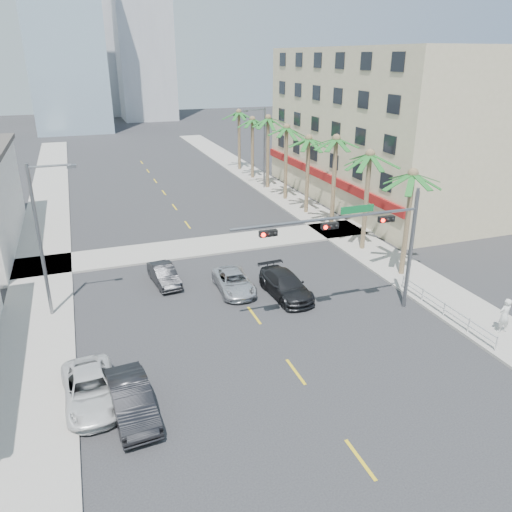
# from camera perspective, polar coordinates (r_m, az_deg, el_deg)

# --- Properties ---
(ground) EXTENTS (260.00, 260.00, 0.00)m
(ground) POSITION_cam_1_polar(r_m,az_deg,el_deg) (22.08, 9.02, -18.57)
(ground) COLOR #262628
(ground) RESTS_ON ground
(sidewalk_right) EXTENTS (4.00, 120.00, 0.15)m
(sidewalk_right) POSITION_cam_1_polar(r_m,az_deg,el_deg) (42.61, 10.55, 2.16)
(sidewalk_right) COLOR gray
(sidewalk_right) RESTS_ON ground
(sidewalk_left) EXTENTS (4.00, 120.00, 0.15)m
(sidewalk_left) POSITION_cam_1_polar(r_m,az_deg,el_deg) (37.40, -23.31, -2.21)
(sidewalk_left) COLOR gray
(sidewalk_left) RESTS_ON ground
(sidewalk_cross) EXTENTS (80.00, 4.00, 0.15)m
(sidewalk_cross) POSITION_cam_1_polar(r_m,az_deg,el_deg) (40.06, -5.98, 1.12)
(sidewalk_cross) COLOR gray
(sidewalk_cross) RESTS_ON ground
(building_right) EXTENTS (15.25, 28.00, 15.00)m
(building_right) POSITION_cam_1_polar(r_m,az_deg,el_deg) (54.43, 15.16, 14.12)
(building_right) COLOR #C1B188
(building_right) RESTS_ON ground
(tower_far_center) EXTENTS (16.00, 16.00, 42.00)m
(tower_far_center) POSITION_cam_1_polar(r_m,az_deg,el_deg) (139.72, -19.11, 23.67)
(tower_far_center) COLOR #ADADB2
(tower_far_center) RESTS_ON ground
(traffic_signal_mast) EXTENTS (11.12, 0.54, 7.20)m
(traffic_signal_mast) POSITION_cam_1_polar(r_m,az_deg,el_deg) (28.21, 12.35, 2.43)
(traffic_signal_mast) COLOR slate
(traffic_signal_mast) RESTS_ON ground
(palm_tree_0) EXTENTS (4.80, 4.80, 7.80)m
(palm_tree_0) POSITION_cam_1_polar(r_m,az_deg,el_deg) (34.09, 17.50, 8.83)
(palm_tree_0) COLOR brown
(palm_tree_0) RESTS_ON ground
(palm_tree_1) EXTENTS (4.80, 4.80, 8.16)m
(palm_tree_1) POSITION_cam_1_polar(r_m,az_deg,el_deg) (38.21, 12.90, 11.15)
(palm_tree_1) COLOR brown
(palm_tree_1) RESTS_ON ground
(palm_tree_2) EXTENTS (4.80, 4.80, 8.52)m
(palm_tree_2) POSITION_cam_1_polar(r_m,az_deg,el_deg) (42.56, 9.16, 12.96)
(palm_tree_2) COLOR brown
(palm_tree_2) RESTS_ON ground
(palm_tree_3) EXTENTS (4.80, 4.80, 7.80)m
(palm_tree_3) POSITION_cam_1_polar(r_m,az_deg,el_deg) (47.23, 6.04, 13.13)
(palm_tree_3) COLOR brown
(palm_tree_3) RESTS_ON ground
(palm_tree_4) EXTENTS (4.80, 4.80, 8.16)m
(palm_tree_4) POSITION_cam_1_polar(r_m,az_deg,el_deg) (51.87, 3.52, 14.38)
(palm_tree_4) COLOR brown
(palm_tree_4) RESTS_ON ground
(palm_tree_5) EXTENTS (4.80, 4.80, 8.52)m
(palm_tree_5) POSITION_cam_1_polar(r_m,az_deg,el_deg) (56.60, 1.39, 15.40)
(palm_tree_5) COLOR brown
(palm_tree_5) RESTS_ON ground
(palm_tree_6) EXTENTS (4.80, 4.80, 7.80)m
(palm_tree_6) POSITION_cam_1_polar(r_m,az_deg,el_deg) (61.53, -0.43, 15.29)
(palm_tree_6) COLOR brown
(palm_tree_6) RESTS_ON ground
(palm_tree_7) EXTENTS (4.80, 4.80, 8.16)m
(palm_tree_7) POSITION_cam_1_polar(r_m,az_deg,el_deg) (66.39, -1.98, 16.07)
(palm_tree_7) COLOR brown
(palm_tree_7) RESTS_ON ground
(streetlight_left) EXTENTS (2.55, 0.25, 9.00)m
(streetlight_left) POSITION_cam_1_polar(r_m,az_deg,el_deg) (29.98, -23.21, 2.28)
(streetlight_left) COLOR slate
(streetlight_left) RESTS_ON ground
(streetlight_right) EXTENTS (2.55, 0.25, 9.00)m
(streetlight_right) POSITION_cam_1_polar(r_m,az_deg,el_deg) (56.77, 0.78, 12.65)
(streetlight_right) COLOR slate
(streetlight_right) RESTS_ON ground
(guardrail) EXTENTS (0.08, 8.08, 1.00)m
(guardrail) POSITION_cam_1_polar(r_m,az_deg,el_deg) (31.04, 20.74, -5.53)
(guardrail) COLOR silver
(guardrail) RESTS_ON ground
(car_parked_mid) EXTENTS (1.98, 4.73, 1.52)m
(car_parked_mid) POSITION_cam_1_polar(r_m,az_deg,el_deg) (22.51, -14.04, -15.64)
(car_parked_mid) COLOR black
(car_parked_mid) RESTS_ON ground
(car_parked_far) EXTENTS (2.52, 5.00, 1.36)m
(car_parked_far) POSITION_cam_1_polar(r_m,az_deg,el_deg) (23.71, -18.39, -14.27)
(car_parked_far) COLOR silver
(car_parked_far) RESTS_ON ground
(car_lane_left) EXTENTS (1.80, 4.07, 1.30)m
(car_lane_left) POSITION_cam_1_polar(r_m,az_deg,el_deg) (33.84, -10.46, -2.12)
(car_lane_left) COLOR black
(car_lane_left) RESTS_ON ground
(car_lane_center) EXTENTS (2.27, 4.63, 1.27)m
(car_lane_center) POSITION_cam_1_polar(r_m,az_deg,el_deg) (32.32, -2.53, -2.97)
(car_lane_center) COLOR silver
(car_lane_center) RESTS_ON ground
(car_lane_right) EXTENTS (2.35, 5.18, 1.47)m
(car_lane_right) POSITION_cam_1_polar(r_m,az_deg,el_deg) (31.69, 3.40, -3.32)
(car_lane_right) COLOR black
(car_lane_right) RESTS_ON ground
(pedestrian) EXTENTS (0.74, 0.49, 2.01)m
(pedestrian) POSITION_cam_1_polar(r_m,az_deg,el_deg) (30.36, 26.52, -6.10)
(pedestrian) COLOR silver
(pedestrian) RESTS_ON sidewalk_right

